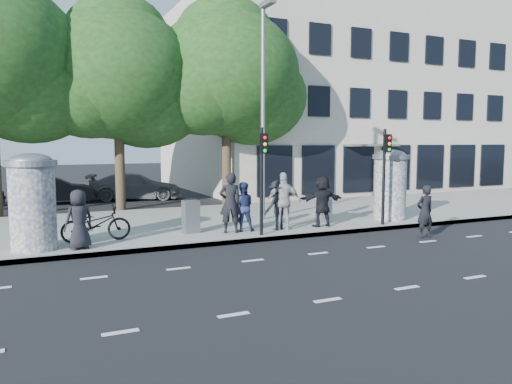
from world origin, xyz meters
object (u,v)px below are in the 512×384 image
cabinet_left (191,217)px  car_mid (53,190)px  ped_b (230,203)px  car_right (135,186)px  ad_column_left (32,200)px  man_road (425,212)px  ped_e (284,201)px  cabinet_right (324,208)px  ped_f (322,201)px  traffic_pole_far (385,166)px  ped_d (278,205)px  ped_a (79,219)px  ad_column_right (390,183)px  bicycle (96,224)px  ped_c (243,207)px  traffic_pole_near (262,170)px  street_lamp (264,96)px

cabinet_left → car_mid: size_ratio=0.26×
ped_b → car_right: bearing=-70.8°
ad_column_left → man_road: 11.83m
ped_e → cabinet_right: 2.29m
ped_f → car_right: 12.81m
ad_column_left → traffic_pole_far: traffic_pole_far is taller
ped_d → ped_f: 1.70m
cabinet_right → car_mid: bearing=125.5°
ped_a → cabinet_right: (8.61, 1.09, -0.32)m
ad_column_right → bicycle: size_ratio=1.32×
ped_f → car_right: bearing=-66.7°
ped_c → bicycle: size_ratio=0.81×
cabinet_right → car_right: 12.30m
traffic_pole_far → ped_a: (-10.26, 0.27, -1.25)m
ad_column_right → bicycle: (-10.70, 0.26, -0.86)m
traffic_pole_near → ped_a: traffic_pole_near is taller
ped_a → ped_b: ped_b is taller
traffic_pole_near → ped_c: (-0.27, 0.95, -1.27)m
man_road → ad_column_left: bearing=-11.2°
ad_column_left → ped_b: size_ratio=1.35×
ped_f → car_right: ped_f is taller
man_road → ad_column_right: bearing=-106.0°
street_lamp → cabinet_right: street_lamp is taller
traffic_pole_far → ped_c: 5.31m
traffic_pole_far → street_lamp: size_ratio=0.42×
ped_b → ad_column_right: bearing=-163.6°
traffic_pole_far → street_lamp: bearing=140.1°
traffic_pole_far → ped_d: size_ratio=2.05×
cabinet_left → car_right: 11.42m
bicycle → cabinet_right: (8.06, 0.20, -0.01)m
ad_column_left → ped_c: size_ratio=1.63×
ped_f → car_mid: 14.70m
traffic_pole_near → traffic_pole_far: (4.80, 0.00, 0.00)m
traffic_pole_near → ad_column_left: bearing=173.9°
ped_f → traffic_pole_near: bearing=17.8°
bicycle → man_road: bearing=-107.7°
ped_c → car_mid: (-5.31, 11.88, -0.30)m
traffic_pole_far → ped_f: traffic_pole_far is taller
traffic_pole_near → cabinet_right: size_ratio=3.32×
man_road → cabinet_right: size_ratio=1.68×
cabinet_right → traffic_pole_far: bearing=-41.4°
bicycle → car_mid: bearing=2.8°
traffic_pole_near → ped_f: 2.93m
traffic_pole_near → ped_e: 1.63m
ad_column_right → car_right: 13.93m
ped_c → car_mid: size_ratio=0.41×
traffic_pole_far → ped_c: traffic_pole_far is taller
bicycle → ped_c: bearing=-93.2°
traffic_pole_far → cabinet_right: (-1.64, 1.36, -1.57)m
car_right → street_lamp: bearing=-148.0°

